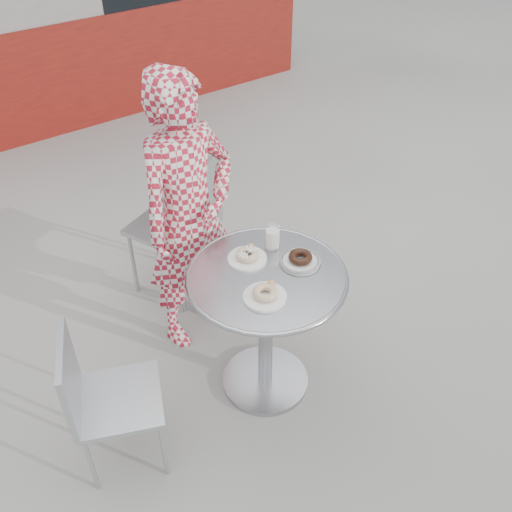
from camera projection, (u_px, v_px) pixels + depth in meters
ground at (276, 382)px, 3.17m from camera, size 60.00×60.00×0.00m
bistro_table at (266, 304)px, 2.80m from camera, size 0.78×0.78×0.79m
chair_far at (177, 250)px, 3.63m from camera, size 0.59×0.59×0.94m
chair_left at (122, 422)px, 2.68m from camera, size 0.50×0.50×0.80m
seated_person at (189, 217)px, 3.01m from camera, size 0.64×0.48×1.61m
plate_far at (247, 256)px, 2.76m from camera, size 0.19×0.19×0.05m
plate_near at (265, 294)px, 2.55m from camera, size 0.20×0.20×0.05m
plate_checker at (300, 260)px, 2.75m from camera, size 0.20×0.20×0.05m
milk_cup at (273, 238)px, 2.82m from camera, size 0.08×0.08×0.12m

